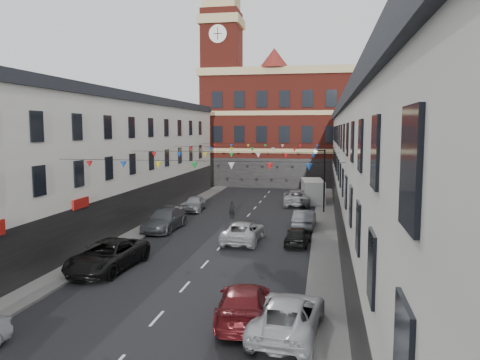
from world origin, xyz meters
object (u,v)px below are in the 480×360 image
Objects in this scene: street_lamp at (322,172)px; moving_car at (243,232)px; car_left_c at (108,256)px; car_right_e at (304,219)px; car_left_e at (194,204)px; car_right_f at (296,197)px; car_right_c at (244,303)px; car_right_d at (298,236)px; white_van at (313,191)px; pedestrian at (232,210)px; car_left_d at (165,220)px; car_right_b at (288,315)px.

street_lamp reaches higher than moving_car.
car_left_c is 1.29× the size of car_right_e.
car_right_f is at bearing 24.62° from car_left_e.
street_lamp is 1.17× the size of car_right_c.
car_right_d is at bearing -96.76° from street_lamp.
car_left_c is 10.30m from car_right_c.
car_right_c is 13.49m from moving_car.
white_van reaches higher than moving_car.
car_right_f is (9.45, 5.31, 0.08)m from car_left_e.
car_left_e is 5.34m from pedestrian.
car_left_c is 28.70m from white_van.
car_left_e is 0.81× the size of moving_car.
pedestrian is at bearing 53.96° from car_right_f.
car_left_d is at bearing -20.91° from moving_car.
car_right_d is (1.47, 13.05, -0.09)m from car_right_c.
car_left_e is (-0.04, 8.66, -0.08)m from car_left_d.
car_right_b is at bearing -71.57° from car_left_e.
moving_car is (-2.32, 13.29, -0.01)m from car_right_c.
street_lamp is 1.41× the size of car_left_e.
car_left_e is 13.33m from moving_car.
car_right_d is at bearing 41.63° from car_left_c.
car_right_b is at bearing 93.05° from car_right_e.
car_left_d is at bearing -141.94° from street_lamp.
car_right_b is (10.96, -17.04, -0.08)m from car_left_d.
car_right_b is at bearing -96.78° from white_van.
car_right_b is (11.00, -25.70, 0.00)m from car_left_e.
street_lamp reaches higher than car_left_c.
car_right_f is at bearing -82.31° from car_right_d.
moving_car reaches higher than car_left_e.
car_left_d is 1.01× the size of white_van.
car_right_f is at bearing 119.65° from street_lamp.
street_lamp is 3.95× the size of pedestrian.
white_van reaches higher than car_left_d.
car_right_b is 19.48m from car_right_e.
car_left_e is 0.77× the size of white_van.
car_right_b is 31.06m from car_right_f.
car_right_c is (8.69, -5.52, -0.07)m from car_left_c.
car_right_e is 3.01× the size of pedestrian.
car_right_e is 6.61m from moving_car.
street_lamp reaches higher than car_right_f.
car_right_f reaches higher than car_right_c.
car_left_d reaches higher than moving_car.
street_lamp is at bearing -92.85° from car_right_d.
street_lamp is 1.57× the size of car_right_d.
car_right_c is 30.08m from car_right_f.
car_right_b is 1.38× the size of car_right_d.
car_left_d is 6.98m from pedestrian.
car_right_c is at bearing 87.47° from car_right_d.
car_right_e is (10.39, 13.02, -0.06)m from car_left_c.
car_right_f is 3.83× the size of pedestrian.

